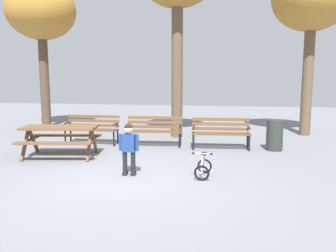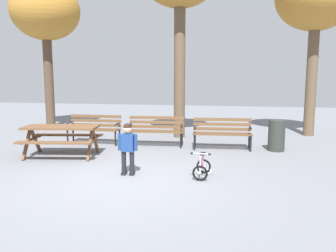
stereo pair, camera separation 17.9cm
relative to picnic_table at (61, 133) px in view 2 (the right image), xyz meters
The scene contains 9 objects.
ground 2.75m from the picnic_table, 38.57° to the right, with size 36.00×36.00×0.00m, color slate.
picnic_table is the anchor object (origin of this frame).
park_bench_far_left 1.74m from the picnic_table, 86.07° to the left, with size 1.60×0.46×0.85m.
park_bench_left 2.66m from the picnic_table, 40.69° to the left, with size 1.63×0.57×0.85m.
park_bench_right 4.25m from the picnic_table, 22.96° to the left, with size 1.63×0.57×0.85m.
child_standing 2.48m from the picnic_table, 30.42° to the right, with size 0.40×0.18×1.06m.
kids_bicycle 3.81m from the picnic_table, 17.06° to the right, with size 0.39×0.57×0.54m.
trash_bin 5.63m from the picnic_table, 17.70° to the left, with size 0.44×0.44×0.84m, color #2D332D.
tree_far_left 6.62m from the picnic_table, 123.21° to the left, with size 2.60×2.60×5.59m.
Camera 2 is at (2.13, -5.90, 1.95)m, focal length 35.84 mm.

